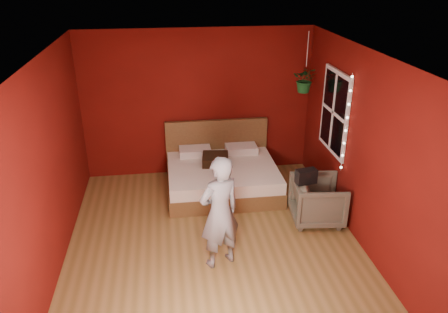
{
  "coord_description": "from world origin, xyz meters",
  "views": [
    {
      "loc": [
        -0.57,
        -5.1,
        3.61
      ],
      "look_at": [
        0.21,
        0.4,
        1.1
      ],
      "focal_mm": 35.0,
      "sensor_mm": 36.0,
      "label": 1
    }
  ],
  "objects": [
    {
      "name": "person",
      "position": [
        0.02,
        -0.51,
        0.76
      ],
      "size": [
        0.65,
        0.55,
        1.51
      ],
      "primitive_type": "imported",
      "rotation": [
        0.0,
        0.0,
        3.54
      ],
      "color": "gray",
      "rests_on": "ground"
    },
    {
      "name": "floor",
      "position": [
        0.0,
        0.0,
        0.0
      ],
      "size": [
        4.5,
        4.5,
        0.0
      ],
      "primitive_type": "plane",
      "color": "olive",
      "rests_on": "ground"
    },
    {
      "name": "room_walls",
      "position": [
        0.0,
        0.0,
        1.68
      ],
      "size": [
        4.04,
        4.54,
        2.62
      ],
      "color": "#660F0A",
      "rests_on": "ground"
    },
    {
      "name": "armchair",
      "position": [
        1.6,
        0.29,
        0.34
      ],
      "size": [
        0.82,
        0.8,
        0.68
      ],
      "primitive_type": "imported",
      "rotation": [
        0.0,
        0.0,
        1.47
      ],
      "color": "#64634F",
      "rests_on": "ground"
    },
    {
      "name": "bed",
      "position": [
        0.32,
        1.51,
        0.26
      ],
      "size": [
        1.83,
        1.56,
        1.01
      ],
      "color": "brown",
      "rests_on": "ground"
    },
    {
      "name": "throw_pillow",
      "position": [
        0.22,
        1.54,
        0.54
      ],
      "size": [
        0.48,
        0.48,
        0.15
      ],
      "primitive_type": "cube",
      "rotation": [
        0.0,
        0.0,
        -0.13
      ],
      "color": "black",
      "rests_on": "bed"
    },
    {
      "name": "hanging_plant",
      "position": [
        1.7,
        1.6,
        1.83
      ],
      "size": [
        0.48,
        0.45,
        0.98
      ],
      "color": "silver",
      "rests_on": "room_walls"
    },
    {
      "name": "handbag",
      "position": [
        1.37,
        0.24,
        0.79
      ],
      "size": [
        0.31,
        0.19,
        0.21
      ],
      "primitive_type": "cube",
      "rotation": [
        0.0,
        0.0,
        0.16
      ],
      "color": "black",
      "rests_on": "armchair"
    },
    {
      "name": "fairy_lights",
      "position": [
        1.94,
        0.37,
        1.5
      ],
      "size": [
        0.04,
        0.04,
        1.45
      ],
      "color": "silver",
      "rests_on": "room_walls"
    },
    {
      "name": "window",
      "position": [
        1.97,
        0.9,
        1.5
      ],
      "size": [
        0.05,
        0.97,
        1.27
      ],
      "color": "white",
      "rests_on": "room_walls"
    }
  ]
}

